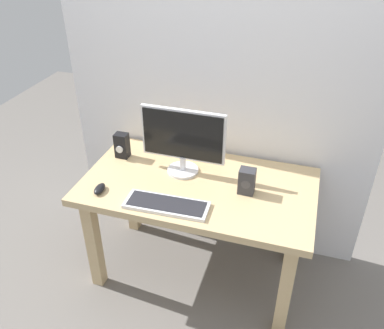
% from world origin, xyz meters
% --- Properties ---
extents(ground_plane, '(6.00, 6.00, 0.00)m').
position_xyz_m(ground_plane, '(0.00, 0.00, 0.00)').
color(ground_plane, slate).
extents(wall_back, '(1.94, 0.04, 3.00)m').
position_xyz_m(wall_back, '(0.00, 0.41, 1.50)').
color(wall_back, silver).
rests_on(wall_back, ground_plane).
extents(desk, '(1.32, 0.73, 0.70)m').
position_xyz_m(desk, '(0.00, 0.00, 0.60)').
color(desk, tan).
rests_on(desk, ground_plane).
extents(monitor, '(0.49, 0.18, 0.39)m').
position_xyz_m(monitor, '(-0.12, 0.10, 0.92)').
color(monitor, silver).
rests_on(monitor, desk).
extents(keyboard_primary, '(0.45, 0.17, 0.02)m').
position_xyz_m(keyboard_primary, '(-0.10, -0.25, 0.72)').
color(keyboard_primary, silver).
rests_on(keyboard_primary, desk).
extents(mouse, '(0.06, 0.10, 0.03)m').
position_xyz_m(mouse, '(-0.50, -0.24, 0.72)').
color(mouse, black).
rests_on(mouse, desk).
extents(speaker_right, '(0.09, 0.08, 0.15)m').
position_xyz_m(speaker_right, '(0.27, 0.00, 0.78)').
color(speaker_right, '#333338').
rests_on(speaker_right, desk).
extents(audio_controller, '(0.08, 0.08, 0.16)m').
position_xyz_m(audio_controller, '(-0.53, 0.14, 0.78)').
color(audio_controller, black).
rests_on(audio_controller, desk).
extents(coffee_mug, '(0.08, 0.08, 0.09)m').
position_xyz_m(coffee_mug, '(-0.08, 0.28, 0.75)').
color(coffee_mug, orange).
rests_on(coffee_mug, desk).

